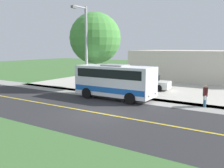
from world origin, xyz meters
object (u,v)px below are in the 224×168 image
shuttle_bus_front (115,80)px  commercial_building (197,65)px  parked_car_near (148,82)px  street_light_pole (85,47)px  pedestrian_with_bags (205,95)px  tree_curbside (95,38)px

shuttle_bus_front → commercial_building: commercial_building is taller
shuttle_bus_front → parked_car_near: 5.95m
street_light_pole → pedestrian_with_bags: bearing=93.5°
pedestrian_with_bags → commercial_building: commercial_building is taller
pedestrian_with_bags → commercial_building: size_ratio=0.10×
street_light_pole → shuttle_bus_front: bearing=83.5°
shuttle_bus_front → tree_curbside: 6.20m
shuttle_bus_front → tree_curbside: (-2.91, -4.12, 3.61)m
street_light_pole → parked_car_near: size_ratio=1.73×
street_light_pole → tree_curbside: street_light_pole is taller
shuttle_bus_front → tree_curbside: bearing=-125.3°
pedestrian_with_bags → commercial_building: 16.48m
pedestrian_with_bags → parked_car_near: (-4.85, -6.63, -0.18)m
commercial_building → parked_car_near: bearing=-12.2°
pedestrian_with_bags → commercial_building: (-15.89, -4.24, 1.06)m
pedestrian_with_bags → street_light_pole: bearing=-86.5°
shuttle_bus_front → street_light_pole: bearing=-96.5°
shuttle_bus_front → street_light_pole: size_ratio=0.86×
street_light_pole → commercial_building: street_light_pole is taller
shuttle_bus_front → commercial_building: size_ratio=0.42×
street_light_pole → parked_car_near: 7.61m
pedestrian_with_bags → commercial_building: bearing=-165.1°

